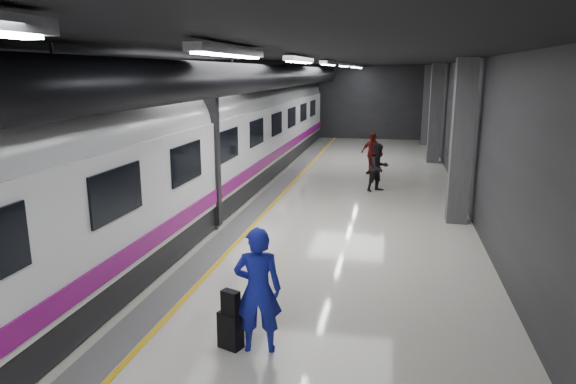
# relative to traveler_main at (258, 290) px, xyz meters

# --- Properties ---
(ground) EXTENTS (40.00, 40.00, 0.00)m
(ground) POSITION_rel_traveler_main_xyz_m (-0.86, 5.78, -0.98)
(ground) COLOR beige
(ground) RESTS_ON ground
(platform_hall) EXTENTS (10.02, 40.02, 4.51)m
(platform_hall) POSITION_rel_traveler_main_xyz_m (-1.15, 6.73, 2.56)
(platform_hall) COLOR black
(platform_hall) RESTS_ON ground
(train) EXTENTS (3.05, 38.00, 4.05)m
(train) POSITION_rel_traveler_main_xyz_m (-4.11, 5.78, 1.09)
(train) COLOR black
(train) RESTS_ON ground
(traveler_main) EXTENTS (0.79, 0.60, 1.95)m
(traveler_main) POSITION_rel_traveler_main_xyz_m (0.00, 0.00, 0.00)
(traveler_main) COLOR #1917AF
(traveler_main) RESTS_ON ground
(suitcase_main) EXTENTS (0.41, 0.34, 0.58)m
(suitcase_main) POSITION_rel_traveler_main_xyz_m (-0.43, -0.03, -0.68)
(suitcase_main) COLOR black
(suitcase_main) RESTS_ON ground
(shoulder_bag) EXTENTS (0.31, 0.24, 0.37)m
(shoulder_bag) POSITION_rel_traveler_main_xyz_m (-0.41, -0.06, -0.21)
(shoulder_bag) COLOR black
(shoulder_bag) RESTS_ON suitcase_main
(traveler_far_a) EXTENTS (1.04, 1.03, 1.70)m
(traveler_far_a) POSITION_rel_traveler_main_xyz_m (1.40, 11.15, -0.13)
(traveler_far_a) COLOR black
(traveler_far_a) RESTS_ON ground
(traveler_far_b) EXTENTS (1.09, 0.87, 1.73)m
(traveler_far_b) POSITION_rel_traveler_main_xyz_m (1.02, 14.28, -0.11)
(traveler_far_b) COLOR maroon
(traveler_far_b) RESTS_ON ground
(suitcase_far) EXTENTS (0.34, 0.24, 0.45)m
(suitcase_far) POSITION_rel_traveler_main_xyz_m (0.94, 18.09, -0.75)
(suitcase_far) COLOR black
(suitcase_far) RESTS_ON ground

